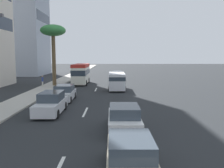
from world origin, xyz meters
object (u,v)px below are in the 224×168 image
car_fourth (51,103)px  van_sixth (117,80)px  car_second (117,75)px  car_seventh (130,157)px  minibus_lead (81,73)px  car_fifth (64,93)px  car_third (124,119)px  palm_tree (53,33)px  pedestrian_near_lamp (43,81)px

car_fourth → van_sixth: van_sixth is taller
car_second → car_seventh: car_second is taller
minibus_lead → car_fifth: bearing=0.5°
minibus_lead → van_sixth: minibus_lead is taller
minibus_lead → car_third: 24.40m
minibus_lead → van_sixth: bearing=40.3°
car_third → car_seventh: bearing=179.5°
car_seventh → palm_tree: bearing=19.1°
pedestrian_near_lamp → car_second: bearing=116.0°
car_second → palm_tree: size_ratio=0.50×
car_third → car_fourth: (4.27, 5.43, 0.05)m
minibus_lead → car_fourth: size_ratio=1.46×
car_third → van_sixth: size_ratio=0.79×
car_third → pedestrian_near_lamp: size_ratio=2.62×
car_second → car_seventh: 36.84m
car_third → car_fifth: size_ratio=0.97×
car_fifth → palm_tree: 13.70m
car_seventh → minibus_lead: bearing=10.8°
car_second → pedestrian_near_lamp: 16.27m
van_sixth → car_second: bearing=-1.4°
car_seventh → van_sixth: bearing=0.1°
pedestrian_near_lamp → palm_tree: 7.03m
car_third → car_fourth: car_fourth is taller
car_third → car_second: bearing=-0.5°
pedestrian_near_lamp → palm_tree: bearing=122.7°
car_seventh → car_fourth: bearing=29.1°
car_second → car_fourth: 27.75m
pedestrian_near_lamp → car_third: bearing=5.5°
van_sixth → palm_tree: palm_tree is taller
van_sixth → car_seventh: van_sixth is taller
car_second → car_fifth: car_second is taller
minibus_lead → car_second: minibus_lead is taller
pedestrian_near_lamp → car_fifth: bearing=4.5°
car_fourth → pedestrian_near_lamp: pedestrian_near_lamp is taller
car_second → palm_tree: palm_tree is taller
car_fourth → car_seventh: bearing=29.1°
car_third → palm_tree: size_ratio=0.48×
palm_tree → car_second: bearing=-42.1°
car_third → palm_tree: 23.91m
minibus_lead → car_fifth: (-13.98, -0.12, -1.00)m
car_third → pedestrian_near_lamp: 21.80m
car_second → car_fifth: size_ratio=1.02×
minibus_lead → pedestrian_near_lamp: (-4.57, 4.78, -0.72)m
van_sixth → palm_tree: 11.75m
car_third → van_sixth: (17.19, 0.08, 0.55)m
minibus_lead → car_seventh: size_ratio=1.66×
pedestrian_near_lamp → car_fourth: bearing=-4.5°
car_fifth → pedestrian_near_lamp: size_ratio=2.72×
car_third → palm_tree: bearing=23.6°
car_fifth → car_seventh: size_ratio=1.07×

